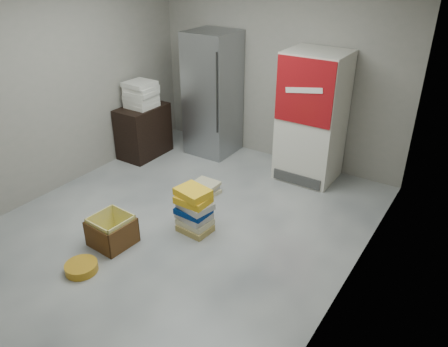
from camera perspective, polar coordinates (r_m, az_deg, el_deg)
name	(u,v)px	position (r m, az deg, el deg)	size (l,w,h in m)	color
ground	(175,230)	(5.25, -6.46, -7.28)	(5.00, 5.00, 0.00)	beige
room_shell	(165,80)	(4.48, -7.68, 11.97)	(4.04, 5.04, 2.82)	gray
steel_fridge	(213,94)	(6.86, -1.47, 10.32)	(0.70, 0.72, 1.90)	#9E9FA5
coke_cooler	(312,117)	(6.14, 11.41, 7.20)	(0.80, 0.73, 1.80)	silver
wood_shelf	(144,131)	(7.01, -10.46, 5.48)	(0.50, 0.80, 0.80)	black
supply_box_stack	(141,94)	(6.82, -10.79, 10.11)	(0.44, 0.43, 0.39)	silver
phonebook_stack_main	(194,210)	(5.08, -3.92, -4.78)	(0.44, 0.36, 0.55)	tan
phonebook_stack_side	(206,187)	(5.94, -2.40, -1.79)	(0.39, 0.33, 0.15)	beige
cardboard_box	(112,232)	(5.08, -14.40, -7.47)	(0.45, 0.45, 0.35)	yellow
bucket_lid	(81,267)	(4.83, -18.12, -11.58)	(0.34, 0.34, 0.09)	#C48C1C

